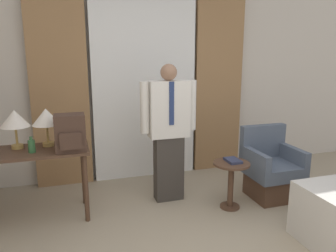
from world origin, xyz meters
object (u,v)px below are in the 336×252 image
Objects in this scene: bottle_by_lamp at (32,146)px; person at (169,129)px; desk at (34,161)px; armchair at (271,171)px; side_table at (231,177)px; backpack at (70,133)px; table_lamp_left at (15,120)px; book at (233,160)px; table_lamp_right at (46,118)px.

person reaches higher than bottle_by_lamp.
person is at bearing 1.68° from desk.
side_table is at bearing -168.01° from armchair.
backpack is at bearing -170.64° from person.
book is (2.29, -0.49, -0.52)m from table_lamp_left.
desk is at bearing -143.88° from table_lamp_right.
backpack is 2.43m from armchair.
bottle_by_lamp is at bearing 172.63° from backpack.
backpack is at bearing 171.43° from side_table.
backpack is 0.23× the size of person.
armchair is 4.12× the size of book.
bottle_by_lamp is (0.16, -0.20, -0.24)m from table_lamp_left.
person reaches higher than table_lamp_right.
armchair reaches higher than side_table.
desk is 2.06× the size of side_table.
armchair is at bearing -3.73° from bottle_by_lamp.
armchair is 1.58× the size of side_table.
table_lamp_right reaches higher than backpack.
person is at bearing 143.87° from side_table.
table_lamp_left is 0.61m from backpack.
table_lamp_right is 2.14m from side_table.
desk is at bearing 93.50° from bottle_by_lamp.
side_table is at bearing -8.36° from bottle_by_lamp.
table_lamp_left is 2.50× the size of bottle_by_lamp.
person reaches higher than backpack.
table_lamp_right reaches higher than side_table.
bottle_by_lamp is at bearing 171.64° from side_table.
backpack is at bearing -25.03° from table_lamp_left.
desk is 2.17m from side_table.
person is 1.38m from armchair.
armchair is at bearing -7.52° from table_lamp_left.
backpack is at bearing -7.37° from bottle_by_lamp.
table_lamp_right is 0.35m from bottle_by_lamp.
bottle_by_lamp is 0.30× the size of side_table.
backpack reaches higher than bottle_by_lamp.
table_lamp_right is at bearing 171.59° from armchair.
book is at bearing -169.56° from armchair.
armchair is (2.58, -0.38, -0.75)m from table_lamp_right.
table_lamp_left is 3.00m from armchair.
backpack is 1.81m from book.
person is 0.91m from side_table.
backpack is (0.39, -0.14, 0.31)m from desk.
bottle_by_lamp is at bearing -51.84° from table_lamp_left.
book is at bearing -7.74° from backpack.
backpack is at bearing -47.35° from table_lamp_right.
armchair is (2.34, -0.13, -0.63)m from backpack.
bottle_by_lamp is (-0.15, -0.20, -0.24)m from table_lamp_right.
desk is 1.52m from person.
table_lamp_left reaches higher than side_table.
bottle_by_lamp is 0.43× the size of backpack.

